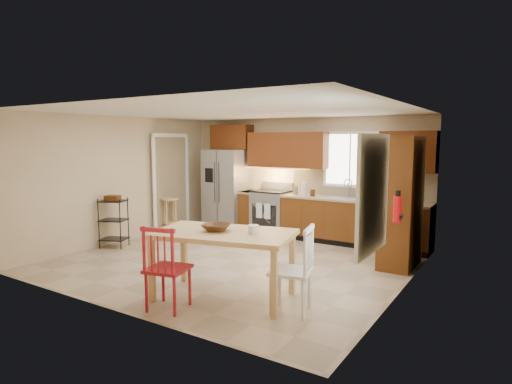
{
  "coord_description": "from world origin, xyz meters",
  "views": [
    {
      "loc": [
        4.08,
        -5.76,
        2.05
      ],
      "look_at": [
        0.18,
        0.4,
        1.15
      ],
      "focal_mm": 30.0,
      "sensor_mm": 36.0,
      "label": 1
    }
  ],
  "objects": [
    {
      "name": "ceiling",
      "position": [
        0.0,
        0.0,
        2.5
      ],
      "size": [
        5.5,
        5.0,
        0.02
      ],
      "primitive_type": "cube",
      "color": "silver",
      "rests_on": "ground"
    },
    {
      "name": "bar_stool",
      "position": [
        -2.5,
        1.09,
        0.39
      ],
      "size": [
        0.46,
        0.46,
        0.77
      ],
      "primitive_type": null,
      "rotation": [
        0.0,
        0.0,
        -0.26
      ],
      "color": "tan",
      "rests_on": "floor"
    },
    {
      "name": "upper_right_block",
      "position": [
        2.25,
        2.33,
        1.83
      ],
      "size": [
        1.0,
        0.35,
        0.75
      ],
      "primitive_type": "cube",
      "color": "#643010",
      "rests_on": "wall_back"
    },
    {
      "name": "sink",
      "position": [
        1.1,
        2.2,
        0.86
      ],
      "size": [
        0.62,
        0.46,
        0.16
      ],
      "primitive_type": "cube",
      "color": "gray",
      "rests_on": "base_cabinet_run"
    },
    {
      "name": "window_right",
      "position": [
        2.68,
        -1.15,
        1.45
      ],
      "size": [
        0.04,
        1.02,
        1.32
      ],
      "primitive_type": "cube",
      "color": "white",
      "rests_on": "wall_right"
    },
    {
      "name": "upper_left_block",
      "position": [
        -0.25,
        2.33,
        1.83
      ],
      "size": [
        1.8,
        0.35,
        0.75
      ],
      "primitive_type": "cube",
      "color": "#643010",
      "rests_on": "wall_back"
    },
    {
      "name": "chair_white",
      "position": [
        1.81,
        -1.4,
        0.52
      ],
      "size": [
        0.59,
        0.59,
        1.04
      ],
      "primitive_type": null,
      "rotation": [
        0.0,
        0.0,
        1.8
      ],
      "color": "silver",
      "rests_on": "floor"
    },
    {
      "name": "table_jar",
      "position": [
        1.24,
        -1.34,
        0.91
      ],
      "size": [
        0.18,
        0.18,
        0.17
      ],
      "primitive_type": "cylinder",
      "rotation": [
        0.0,
        0.0,
        0.23
      ],
      "color": "silver",
      "rests_on": "dining_table"
    },
    {
      "name": "range_stove",
      "position": [
        -0.55,
        2.19,
        0.46
      ],
      "size": [
        0.76,
        0.63,
        0.92
      ],
      "primitive_type": "cube",
      "color": "gray",
      "rests_on": "floor"
    },
    {
      "name": "dining_table",
      "position": [
        0.86,
        -1.45,
        0.43
      ],
      "size": [
        1.95,
        1.38,
        0.86
      ],
      "primitive_type": null,
      "rotation": [
        0.0,
        0.0,
        0.23
      ],
      "color": "tan",
      "rests_on": "floor"
    },
    {
      "name": "wall_front",
      "position": [
        0.0,
        -2.5,
        1.25
      ],
      "size": [
        5.5,
        0.02,
        2.5
      ],
      "primitive_type": "cube",
      "color": "#CCB793",
      "rests_on": "ground"
    },
    {
      "name": "floor",
      "position": [
        0.0,
        0.0,
        0.0
      ],
      "size": [
        5.5,
        5.5,
        0.0
      ],
      "primitive_type": "plane",
      "color": "tan",
      "rests_on": "ground"
    },
    {
      "name": "refrigerator",
      "position": [
        -1.7,
        2.12,
        0.91
      ],
      "size": [
        0.92,
        0.75,
        1.82
      ],
      "primitive_type": "cube",
      "color": "gray",
      "rests_on": "floor"
    },
    {
      "name": "pantry",
      "position": [
        2.43,
        1.2,
        1.05
      ],
      "size": [
        0.5,
        0.95,
        2.1
      ],
      "primitive_type": "cube",
      "color": "#593010",
      "rests_on": "floor"
    },
    {
      "name": "base_cabinet_narrow",
      "position": [
        -1.1,
        2.2,
        0.45
      ],
      "size": [
        0.3,
        0.6,
        0.9
      ],
      "primitive_type": "cube",
      "color": "#593010",
      "rests_on": "floor"
    },
    {
      "name": "window_back",
      "position": [
        1.1,
        2.48,
        1.65
      ],
      "size": [
        1.12,
        0.04,
        1.12
      ],
      "primitive_type": "cube",
      "color": "white",
      "rests_on": "wall_back"
    },
    {
      "name": "fire_extinguisher",
      "position": [
        2.63,
        0.15,
        1.1
      ],
      "size": [
        0.12,
        0.12,
        0.36
      ],
      "primitive_type": "cylinder",
      "color": "red",
      "rests_on": "wall_right"
    },
    {
      "name": "chair_red",
      "position": [
        0.51,
        -2.1,
        0.52
      ],
      "size": [
        0.59,
        0.59,
        1.04
      ],
      "primitive_type": null,
      "rotation": [
        0.0,
        0.0,
        0.23
      ],
      "color": "#A81925",
      "rests_on": "floor"
    },
    {
      "name": "canister_steel",
      "position": [
        0.05,
        2.15,
        0.99
      ],
      "size": [
        0.11,
        0.11,
        0.18
      ],
      "primitive_type": "cylinder",
      "color": "gray",
      "rests_on": "base_cabinet_run"
    },
    {
      "name": "backsplash",
      "position": [
        1.29,
        2.48,
        1.18
      ],
      "size": [
        2.92,
        0.03,
        0.55
      ],
      "primitive_type": "cube",
      "color": "beige",
      "rests_on": "wall_back"
    },
    {
      "name": "undercab_glow",
      "position": [
        -0.55,
        2.3,
        1.43
      ],
      "size": [
        1.6,
        0.3,
        0.01
      ],
      "primitive_type": "cube",
      "color": "#FFBF66",
      "rests_on": "wall_back"
    },
    {
      "name": "utility_cart",
      "position": [
        -2.5,
        -0.44,
        0.47
      ],
      "size": [
        0.58,
        0.52,
        0.94
      ],
      "primitive_type": null,
      "rotation": [
        0.0,
        0.0,
        0.4
      ],
      "color": "black",
      "rests_on": "floor"
    },
    {
      "name": "base_cabinet_run",
      "position": [
        1.29,
        2.2,
        0.45
      ],
      "size": [
        2.92,
        0.6,
        0.9
      ],
      "primitive_type": "cube",
      "color": "#593010",
      "rests_on": "floor"
    },
    {
      "name": "soap_bottle",
      "position": [
        1.48,
        2.1,
        1.0
      ],
      "size": [
        0.09,
        0.09,
        0.19
      ],
      "primitive_type": "imported",
      "color": "red",
      "rests_on": "base_cabinet_run"
    },
    {
      "name": "table_bowl",
      "position": [
        0.75,
        -1.45,
        0.87
      ],
      "size": [
        0.43,
        0.43,
        0.09
      ],
      "primitive_type": "imported",
      "rotation": [
        0.0,
        0.0,
        0.23
      ],
      "color": "#502D15",
      "rests_on": "dining_table"
    },
    {
      "name": "upper_over_fridge",
      "position": [
        -1.7,
        2.33,
        2.1
      ],
      "size": [
        1.0,
        0.35,
        0.55
      ],
      "primitive_type": "cube",
      "color": "#643010",
      "rests_on": "wall_back"
    },
    {
      "name": "canister_wood",
      "position": [
        0.45,
        2.12,
        0.97
      ],
      "size": [
        0.1,
        0.1,
        0.14
      ],
      "primitive_type": "cylinder",
      "color": "#502D15",
      "rests_on": "base_cabinet_run"
    },
    {
      "name": "wall_back",
      "position": [
        0.0,
        2.5,
        1.25
      ],
      "size": [
        5.5,
        0.02,
        2.5
      ],
      "primitive_type": "cube",
      "color": "#CCB793",
      "rests_on": "ground"
    },
    {
      "name": "paper_towel",
      "position": [
        0.25,
        2.15,
        1.04
      ],
      "size": [
        0.12,
        0.12,
        0.28
      ],
      "primitive_type": "cylinder",
      "color": "silver",
      "rests_on": "base_cabinet_run"
    },
    {
      "name": "wall_left",
      "position": [
        -2.75,
        0.0,
        1.25
      ],
      "size": [
        0.02,
        5.0,
        2.5
      ],
      "primitive_type": "cube",
      "color": "#CCB793",
      "rests_on": "ground"
    },
    {
      "name": "doorway",
      "position": [
        -2.67,
        1.3,
        1.05
      ],
      "size": [
        0.04,
        0.95,
        2.1
      ],
      "primitive_type": "cube",
      "color": "#8C7A59",
      "rests_on": "wall_left"
    },
    {
      "name": "wall_right",
      "position": [
        2.75,
        0.0,
        1.25
      ],
      "size": [
        0.02,
        5.0,
        2.5
      ],
      "primitive_type": "cube",
      "color": "#CCB793",
      "rests_on": "ground"
    },
    {
      "name": "dishwasher",
      "position": [
        1.85,
        1.91,
        0.45
      ],
      "size": [
        0.6,
        0.02,
        0.78
      ],
      "primitive_type": "cube",
      "color": "black",
      "rests_on": "floor"
    }
  ]
}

